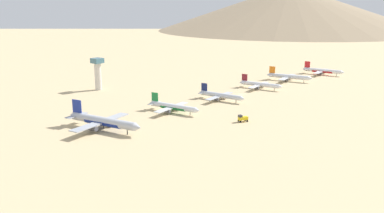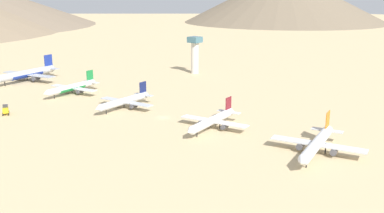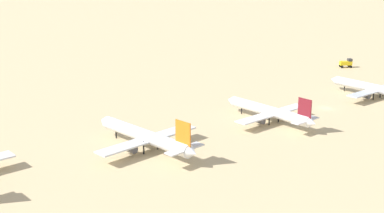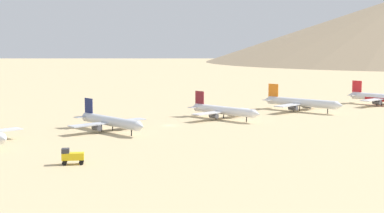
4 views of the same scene
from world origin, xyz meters
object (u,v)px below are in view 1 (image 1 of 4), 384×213
parked_jet_0 (103,121)px  service_truck (243,118)px  parked_jet_3 (260,84)px  parked_jet_5 (322,71)px  parked_jet_2 (220,95)px  control_tower (98,72)px  parked_jet_4 (288,77)px  parked_jet_1 (173,107)px

parked_jet_0 → service_truck: bearing=51.1°
parked_jet_0 → parked_jet_3: size_ratio=1.35×
parked_jet_5 → service_truck: (27.45, -169.73, -1.50)m
parked_jet_2 → parked_jet_3: parked_jet_2 is taller
parked_jet_2 → service_truck: bearing=-40.6°
service_truck → control_tower: 126.79m
parked_jet_2 → parked_jet_4: (1.82, 90.58, 0.31)m
parked_jet_1 → parked_jet_5: size_ratio=0.95×
parked_jet_2 → parked_jet_0: bearing=-94.8°
parked_jet_3 → parked_jet_5: bearing=83.4°
parked_jet_0 → parked_jet_4: 180.04m
parked_jet_0 → control_tower: bearing=143.2°
parked_jet_0 → parked_jet_1: (4.21, 47.27, -1.04)m
parked_jet_2 → parked_jet_4: size_ratio=0.92×
parked_jet_3 → parked_jet_1: bearing=-92.4°
parked_jet_2 → parked_jet_3: size_ratio=1.01×
parked_jet_0 → parked_jet_4: (9.36, 179.80, -0.78)m
parked_jet_4 → service_truck: bearing=-73.6°
parked_jet_0 → parked_jet_5: (18.24, 226.29, -0.88)m
parked_jet_1 → service_truck: parked_jet_1 is taller
parked_jet_0 → parked_jet_5: size_ratio=1.24×
parked_jet_2 → parked_jet_5: parked_jet_5 is taller
parked_jet_0 → parked_jet_2: size_ratio=1.34×
parked_jet_5 → service_truck: parked_jet_5 is taller
parked_jet_0 → parked_jet_4: size_ratio=1.23×
control_tower → parked_jet_4: bearing=53.0°
parked_jet_2 → service_truck: 50.24m
parked_jet_2 → parked_jet_5: 137.49m
parked_jet_5 → control_tower: bearing=-120.8°
parked_jet_1 → parked_jet_4: bearing=87.8°
parked_jet_0 → parked_jet_2: parked_jet_0 is taller
parked_jet_0 → control_tower: 101.02m
parked_jet_2 → control_tower: 93.23m
parked_jet_0 → parked_jet_3: (7.95, 137.75, -1.12)m
parked_jet_3 → control_tower: size_ratio=1.49×
parked_jet_2 → service_truck: (38.15, -32.66, -1.29)m
parked_jet_0 → service_truck: (45.69, 56.56, -2.38)m
parked_jet_1 → parked_jet_3: bearing=87.6°
parked_jet_0 → parked_jet_1: bearing=84.9°
parked_jet_2 → service_truck: parked_jet_2 is taller
parked_jet_1 → service_truck: (41.48, 9.29, -1.34)m
parked_jet_2 → control_tower: size_ratio=1.50×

